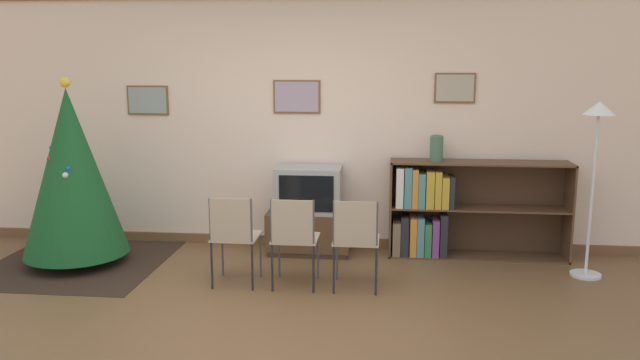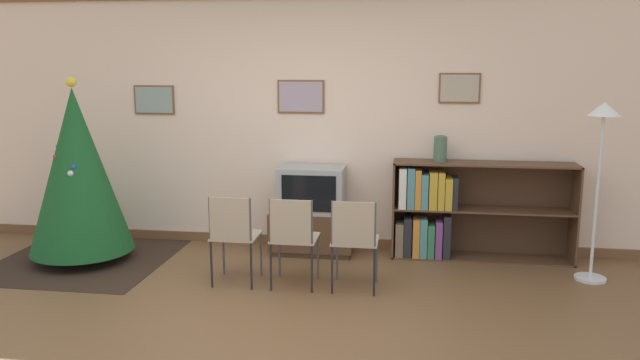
{
  "view_description": "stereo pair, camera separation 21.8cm",
  "coord_description": "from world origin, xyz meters",
  "px_view_note": "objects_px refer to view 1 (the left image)",
  "views": [
    {
      "loc": [
        0.89,
        -4.15,
        1.97
      ],
      "look_at": [
        0.31,
        1.28,
        0.93
      ],
      "focal_mm": 35.0,
      "sensor_mm": 36.0,
      "label": 1
    },
    {
      "loc": [
        1.1,
        -4.13,
        1.97
      ],
      "look_at": [
        0.31,
        1.28,
        0.93
      ],
      "focal_mm": 35.0,
      "sensor_mm": 36.0,
      "label": 2
    }
  ],
  "objects_px": {
    "folding_chair_right": "(356,238)",
    "standing_lamp": "(596,143)",
    "television": "(309,189)",
    "vase": "(437,148)",
    "tv_console": "(309,232)",
    "folding_chair_center": "(294,236)",
    "bookshelf": "(445,211)",
    "christmas_tree": "(72,173)",
    "folding_chair_left": "(234,235)"
  },
  "relations": [
    {
      "from": "bookshelf",
      "to": "vase",
      "type": "distance_m",
      "value": 0.66
    },
    {
      "from": "tv_console",
      "to": "vase",
      "type": "distance_m",
      "value": 1.57
    },
    {
      "from": "folding_chair_center",
      "to": "tv_console",
      "type": "bearing_deg",
      "value": 90.0
    },
    {
      "from": "television",
      "to": "bookshelf",
      "type": "height_order",
      "value": "bookshelf"
    },
    {
      "from": "television",
      "to": "bookshelf",
      "type": "distance_m",
      "value": 1.41
    },
    {
      "from": "folding_chair_right",
      "to": "standing_lamp",
      "type": "relative_size",
      "value": 0.51
    },
    {
      "from": "tv_console",
      "to": "folding_chair_center",
      "type": "distance_m",
      "value": 1.08
    },
    {
      "from": "tv_console",
      "to": "vase",
      "type": "bearing_deg",
      "value": 3.13
    },
    {
      "from": "tv_console",
      "to": "folding_chair_left",
      "type": "xyz_separation_m",
      "value": [
        -0.53,
        -1.05,
        0.25
      ]
    },
    {
      "from": "folding_chair_left",
      "to": "bookshelf",
      "type": "relative_size",
      "value": 0.46
    },
    {
      "from": "folding_chair_center",
      "to": "folding_chair_right",
      "type": "distance_m",
      "value": 0.53
    },
    {
      "from": "christmas_tree",
      "to": "standing_lamp",
      "type": "relative_size",
      "value": 1.12
    },
    {
      "from": "folding_chair_center",
      "to": "standing_lamp",
      "type": "relative_size",
      "value": 0.51
    },
    {
      "from": "folding_chair_center",
      "to": "bookshelf",
      "type": "height_order",
      "value": "bookshelf"
    },
    {
      "from": "folding_chair_center",
      "to": "standing_lamp",
      "type": "xyz_separation_m",
      "value": [
        2.65,
        0.61,
        0.77
      ]
    },
    {
      "from": "christmas_tree",
      "to": "bookshelf",
      "type": "xyz_separation_m",
      "value": [
        3.62,
        0.64,
        -0.44
      ]
    },
    {
      "from": "folding_chair_center",
      "to": "vase",
      "type": "height_order",
      "value": "vase"
    },
    {
      "from": "tv_console",
      "to": "folding_chair_right",
      "type": "relative_size",
      "value": 1.04
    },
    {
      "from": "standing_lamp",
      "to": "folding_chair_left",
      "type": "bearing_deg",
      "value": -169.24
    },
    {
      "from": "folding_chair_right",
      "to": "standing_lamp",
      "type": "bearing_deg",
      "value": 15.96
    },
    {
      "from": "folding_chair_center",
      "to": "bookshelf",
      "type": "relative_size",
      "value": 0.46
    },
    {
      "from": "folding_chair_right",
      "to": "folding_chair_center",
      "type": "bearing_deg",
      "value": 180.0
    },
    {
      "from": "folding_chair_center",
      "to": "christmas_tree",
      "type": "bearing_deg",
      "value": 168.33
    },
    {
      "from": "tv_console",
      "to": "television",
      "type": "distance_m",
      "value": 0.45
    },
    {
      "from": "tv_console",
      "to": "folding_chair_center",
      "type": "bearing_deg",
      "value": -90.0
    },
    {
      "from": "folding_chair_left",
      "to": "tv_console",
      "type": "bearing_deg",
      "value": 63.09
    },
    {
      "from": "bookshelf",
      "to": "folding_chair_center",
      "type": "bearing_deg",
      "value": -141.58
    },
    {
      "from": "tv_console",
      "to": "folding_chair_center",
      "type": "height_order",
      "value": "folding_chair_center"
    },
    {
      "from": "folding_chair_left",
      "to": "vase",
      "type": "bearing_deg",
      "value": 31.72
    },
    {
      "from": "tv_console",
      "to": "bookshelf",
      "type": "xyz_separation_m",
      "value": [
        1.39,
        0.05,
        0.25
      ]
    },
    {
      "from": "television",
      "to": "standing_lamp",
      "type": "height_order",
      "value": "standing_lamp"
    },
    {
      "from": "tv_console",
      "to": "standing_lamp",
      "type": "bearing_deg",
      "value": -9.6
    },
    {
      "from": "christmas_tree",
      "to": "standing_lamp",
      "type": "bearing_deg",
      "value": 1.7
    },
    {
      "from": "folding_chair_left",
      "to": "folding_chair_center",
      "type": "distance_m",
      "value": 0.53
    },
    {
      "from": "christmas_tree",
      "to": "television",
      "type": "relative_size",
      "value": 2.73
    },
    {
      "from": "bookshelf",
      "to": "standing_lamp",
      "type": "bearing_deg",
      "value": -21.51
    },
    {
      "from": "folding_chair_center",
      "to": "folding_chair_left",
      "type": "bearing_deg",
      "value": 180.0
    },
    {
      "from": "folding_chair_left",
      "to": "bookshelf",
      "type": "distance_m",
      "value": 2.22
    },
    {
      "from": "folding_chair_center",
      "to": "bookshelf",
      "type": "bearing_deg",
      "value": 38.42
    },
    {
      "from": "folding_chair_left",
      "to": "bookshelf",
      "type": "bearing_deg",
      "value": 29.8
    },
    {
      "from": "bookshelf",
      "to": "vase",
      "type": "height_order",
      "value": "vase"
    },
    {
      "from": "folding_chair_center",
      "to": "folding_chair_right",
      "type": "xyz_separation_m",
      "value": [
        0.53,
        0.0,
        0.0
      ]
    },
    {
      "from": "tv_console",
      "to": "bookshelf",
      "type": "height_order",
      "value": "bookshelf"
    },
    {
      "from": "christmas_tree",
      "to": "tv_console",
      "type": "xyz_separation_m",
      "value": [
        2.23,
        0.59,
        -0.69
      ]
    },
    {
      "from": "folding_chair_left",
      "to": "vase",
      "type": "height_order",
      "value": "vase"
    },
    {
      "from": "television",
      "to": "vase",
      "type": "distance_m",
      "value": 1.36
    },
    {
      "from": "folding_chair_left",
      "to": "standing_lamp",
      "type": "height_order",
      "value": "standing_lamp"
    },
    {
      "from": "folding_chair_left",
      "to": "vase",
      "type": "distance_m",
      "value": 2.23
    },
    {
      "from": "christmas_tree",
      "to": "folding_chair_center",
      "type": "relative_size",
      "value": 2.22
    },
    {
      "from": "christmas_tree",
      "to": "folding_chair_right",
      "type": "xyz_separation_m",
      "value": [
        2.77,
        -0.46,
        -0.44
      ]
    }
  ]
}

